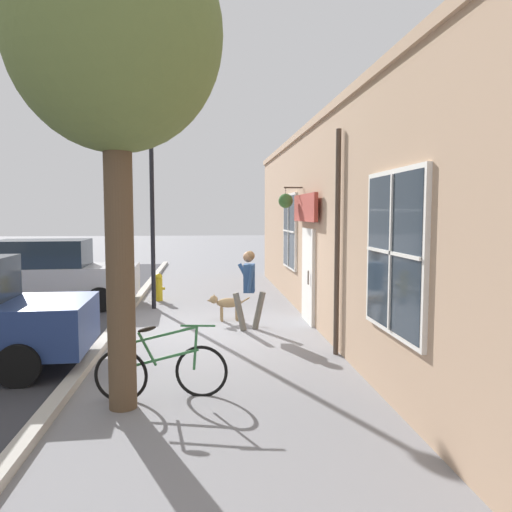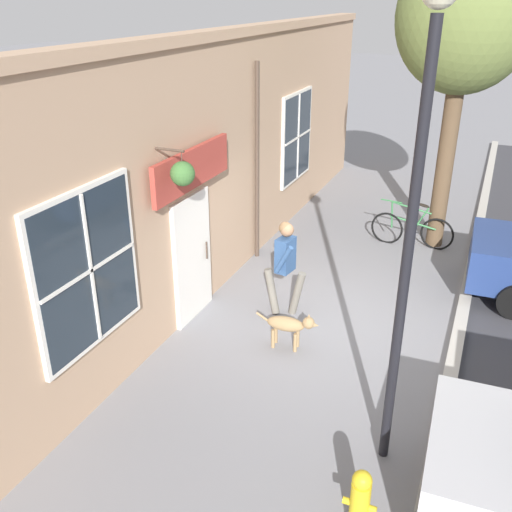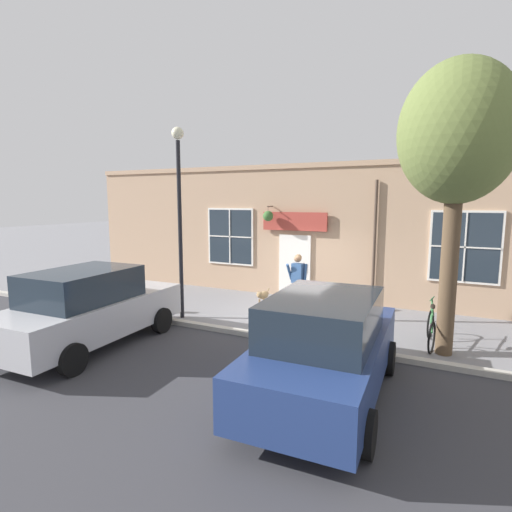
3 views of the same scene
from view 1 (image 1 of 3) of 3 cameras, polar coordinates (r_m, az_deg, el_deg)
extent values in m
plane|color=gray|center=(10.49, -5.12, -8.51)|extent=(90.00, 90.00, 0.00)
cube|color=#B2ADA3|center=(10.64, -16.07, -8.16)|extent=(0.20, 28.00, 0.12)
cube|color=tan|center=(10.50, 7.73, 3.22)|extent=(0.30, 18.00, 4.26)
cube|color=tan|center=(10.67, 7.87, 15.17)|extent=(0.42, 18.00, 0.16)
cube|color=white|center=(11.16, 6.06, -2.23)|extent=(0.10, 1.10, 2.10)
cube|color=#232D38|center=(11.16, 5.91, -2.49)|extent=(0.03, 0.90, 1.90)
cylinder|color=#47382D|center=(10.80, 5.98, -2.47)|extent=(0.03, 0.03, 0.30)
cube|color=#AD3D33|center=(11.05, 5.62, 5.50)|extent=(0.08, 2.20, 0.60)
cylinder|color=#47382D|center=(8.58, 9.27, 1.42)|extent=(0.09, 0.09, 3.83)
cylinder|color=#47382D|center=(11.84, 4.28, 7.80)|extent=(0.44, 0.04, 0.04)
cylinder|color=#47382D|center=(11.80, 3.41, 6.94)|extent=(0.01, 0.01, 0.34)
cone|color=#2D2823|center=(11.80, 3.40, 5.87)|extent=(0.32, 0.32, 0.18)
sphere|color=#3D6B33|center=(11.80, 3.41, 6.31)|extent=(0.34, 0.34, 0.34)
cube|color=white|center=(13.50, 3.93, 2.85)|extent=(0.08, 1.82, 2.02)
cube|color=#232D38|center=(13.49, 3.81, 2.85)|extent=(0.03, 1.70, 1.90)
cube|color=white|center=(13.49, 3.72, 2.85)|extent=(0.04, 0.04, 1.90)
cube|color=white|center=(13.49, 3.72, 2.85)|extent=(0.04, 1.70, 0.04)
cube|color=white|center=(6.30, 15.57, 0.36)|extent=(0.08, 1.82, 2.02)
cube|color=#232D38|center=(6.28, 15.32, 0.36)|extent=(0.03, 1.70, 1.90)
cube|color=white|center=(6.28, 15.15, 0.36)|extent=(0.04, 0.04, 1.90)
cube|color=white|center=(6.28, 15.15, 0.36)|extent=(0.04, 1.70, 0.04)
cylinder|color=#6B665B|center=(10.39, -1.88, -6.36)|extent=(0.31, 0.18, 0.81)
cylinder|color=#6B665B|center=(10.52, 0.33, -6.22)|extent=(0.31, 0.18, 0.81)
cube|color=#2D4C7A|center=(10.34, -0.77, -2.53)|extent=(0.27, 0.37, 0.58)
sphere|color=#936B4C|center=(10.30, -0.89, -0.10)|extent=(0.22, 0.22, 0.22)
sphere|color=brown|center=(10.29, -0.72, 0.02)|extent=(0.21, 0.21, 0.21)
cylinder|color=#2D4C7A|center=(10.11, -0.64, -2.64)|extent=(0.17, 0.11, 0.57)
cylinder|color=#2D4C7A|center=(10.57, -1.22, -2.20)|extent=(0.34, 0.14, 0.52)
ellipsoid|color=#997A51|center=(11.35, -3.08, -5.35)|extent=(0.60, 0.29, 0.22)
cylinder|color=#997A51|center=(11.31, -3.91, -6.71)|extent=(0.06, 0.06, 0.31)
cylinder|color=#997A51|center=(11.45, -3.99, -6.56)|extent=(0.06, 0.06, 0.31)
cylinder|color=#997A51|center=(11.35, -2.15, -6.65)|extent=(0.06, 0.06, 0.31)
cylinder|color=#997A51|center=(11.49, -2.25, -6.51)|extent=(0.06, 0.06, 0.31)
sphere|color=#997A51|center=(11.30, -4.85, -4.97)|extent=(0.18, 0.18, 0.18)
cone|color=#997A51|center=(11.29, -5.41, -5.09)|extent=(0.11, 0.10, 0.09)
cone|color=#997A51|center=(11.23, -4.78, -4.59)|extent=(0.06, 0.06, 0.07)
cone|color=#997A51|center=(11.33, -4.83, -4.51)|extent=(0.06, 0.06, 0.07)
cylinder|color=#997A51|center=(11.39, -1.23, -5.05)|extent=(0.21, 0.05, 0.14)
cylinder|color=brown|center=(6.32, -15.28, -0.71)|extent=(0.34, 0.34, 3.66)
ellipsoid|color=olive|center=(6.64, -15.86, 23.40)|extent=(2.56, 2.30, 2.81)
sphere|color=olive|center=(6.30, -12.49, 20.24)|extent=(1.39, 1.39, 1.39)
torus|color=black|center=(6.85, -6.24, -12.98)|extent=(0.70, 0.14, 0.70)
torus|color=black|center=(6.87, -15.17, -13.07)|extent=(0.70, 0.14, 0.70)
cylinder|color=#33723F|center=(6.78, -10.74, -11.46)|extent=(0.98, 0.10, 0.24)
cylinder|color=#33723F|center=(6.75, -12.33, -10.33)|extent=(0.25, 0.05, 0.47)
cylinder|color=#33723F|center=(6.69, -10.35, -8.82)|extent=(0.82, 0.09, 0.20)
cylinder|color=#33723F|center=(6.75, -6.94, -10.41)|extent=(0.08, 0.04, 0.58)
cylinder|color=#33723F|center=(6.68, -6.65, -7.92)|extent=(0.46, 0.09, 0.03)
ellipsoid|color=black|center=(6.68, -12.37, -8.17)|extent=(0.25, 0.12, 0.11)
cube|color=#B7B7BC|center=(13.98, -22.27, -2.62)|extent=(4.36, 1.91, 0.76)
cube|color=#1E2833|center=(13.96, -23.22, 0.31)|extent=(2.29, 1.63, 0.68)
cylinder|color=black|center=(14.62, -16.29, -3.64)|extent=(0.63, 0.20, 0.62)
cylinder|color=black|center=(12.90, -17.42, -4.78)|extent=(0.63, 0.20, 0.62)
cylinder|color=black|center=(15.24, -26.28, -3.61)|extent=(0.63, 0.20, 0.62)
cylinder|color=black|center=(9.50, -22.28, -8.37)|extent=(0.63, 0.20, 0.62)
cylinder|color=black|center=(7.86, -25.50, -11.23)|extent=(0.63, 0.20, 0.62)
cylinder|color=black|center=(12.86, -11.76, 4.65)|extent=(0.11, 0.11, 4.80)
sphere|color=beige|center=(13.11, -11.96, 15.99)|extent=(0.32, 0.32, 0.32)
cylinder|color=gold|center=(14.16, -11.03, -3.80)|extent=(0.20, 0.20, 0.62)
sphere|color=gold|center=(14.11, -11.06, -2.36)|extent=(0.20, 0.20, 0.20)
cylinder|color=gold|center=(14.17, -11.52, -3.68)|extent=(0.10, 0.07, 0.07)
cylinder|color=gold|center=(14.15, -10.55, -3.68)|extent=(0.10, 0.07, 0.07)
camera|label=2|loc=(18.37, -12.19, 12.68)|focal=40.00mm
camera|label=3|loc=(11.87, -64.59, 5.96)|focal=28.00mm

